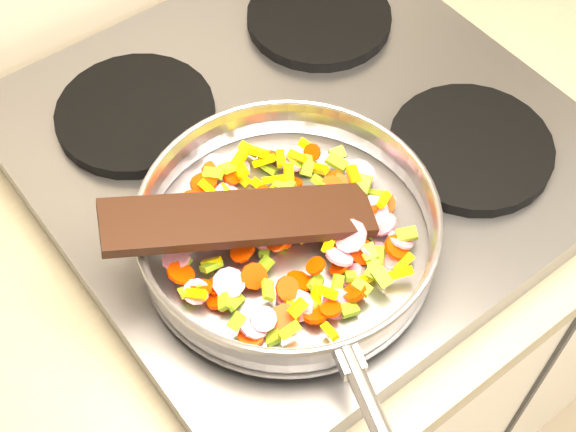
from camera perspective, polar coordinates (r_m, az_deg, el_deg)
base_cabinet at (r=1.71m, az=19.56°, el=4.97°), size 3.00×0.65×0.86m
cooktop at (r=0.97m, az=0.86°, el=5.01°), size 0.60×0.60×0.04m
grate_fl at (r=0.83m, az=-0.82°, el=-4.14°), size 0.19×0.19×0.02m
grate_fr at (r=0.95m, az=12.85°, el=4.77°), size 0.19×0.19×0.02m
grate_bl at (r=0.98m, az=-10.79°, el=7.16°), size 0.19×0.19×0.02m
grate_br at (r=1.08m, az=2.22°, el=13.91°), size 0.19×0.19×0.02m
saute_pan at (r=0.81m, az=0.06°, el=-0.89°), size 0.35×0.50×0.06m
vegetable_heap at (r=0.82m, az=0.16°, el=-1.05°), size 0.26×0.26×0.05m
wooden_spatula at (r=0.80m, az=-3.38°, el=-0.16°), size 0.27×0.17×0.07m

